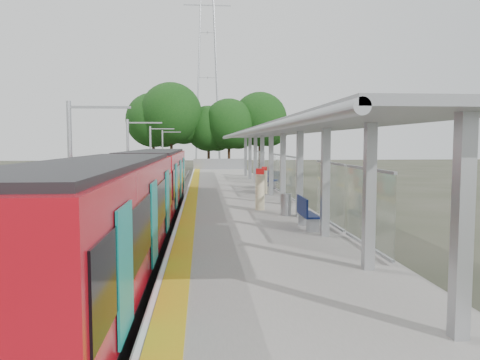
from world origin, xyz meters
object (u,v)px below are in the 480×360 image
(bench_far, at_px, (269,179))
(info_pillar_far, at_px, (264,182))
(info_pillar_near, at_px, (260,192))
(bench_mid, at_px, (263,184))
(litter_bin, at_px, (286,205))
(train, at_px, (138,194))
(bench_near, at_px, (306,212))

(bench_far, xyz_separation_m, info_pillar_far, (-0.76, -3.16, 0.09))
(bench_far, height_order, info_pillar_far, info_pillar_far)
(info_pillar_near, height_order, info_pillar_far, info_pillar_near)
(bench_mid, height_order, info_pillar_near, info_pillar_near)
(bench_far, height_order, info_pillar_near, info_pillar_near)
(info_pillar_far, bearing_deg, info_pillar_near, -91.61)
(bench_mid, relative_size, bench_far, 0.79)
(bench_far, relative_size, litter_bin, 1.94)
(train, xyz_separation_m, bench_near, (6.17, -2.32, -0.46))
(bench_near, xyz_separation_m, info_pillar_near, (-1.04, 4.77, 0.22))
(train, height_order, bench_mid, train)
(bench_far, bearing_deg, bench_mid, -83.23)
(bench_mid, height_order, litter_bin, bench_mid)
(bench_mid, xyz_separation_m, info_pillar_near, (-1.09, -7.39, 0.33))
(bench_near, relative_size, bench_mid, 1.19)
(train, distance_m, bench_far, 14.07)
(info_pillar_near, height_order, litter_bin, info_pillar_near)
(train, relative_size, info_pillar_far, 17.04)
(bench_mid, xyz_separation_m, bench_far, (0.75, 2.38, 0.13))
(info_pillar_near, bearing_deg, train, -130.61)
(bench_near, height_order, litter_bin, bench_near)
(litter_bin, bearing_deg, info_pillar_near, 117.38)
(train, distance_m, bench_mid, 11.65)
(bench_far, relative_size, info_pillar_near, 0.94)
(train, bearing_deg, info_pillar_near, 25.52)
(bench_mid, distance_m, litter_bin, 9.10)
(train, height_order, info_pillar_far, train)
(bench_near, bearing_deg, info_pillar_near, 102.74)
(train, relative_size, litter_bin, 30.30)
(bench_near, xyz_separation_m, bench_far, (0.80, 14.54, 0.02))
(train, xyz_separation_m, bench_mid, (6.22, 9.84, -0.57))
(info_pillar_far, bearing_deg, bench_mid, 97.10)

